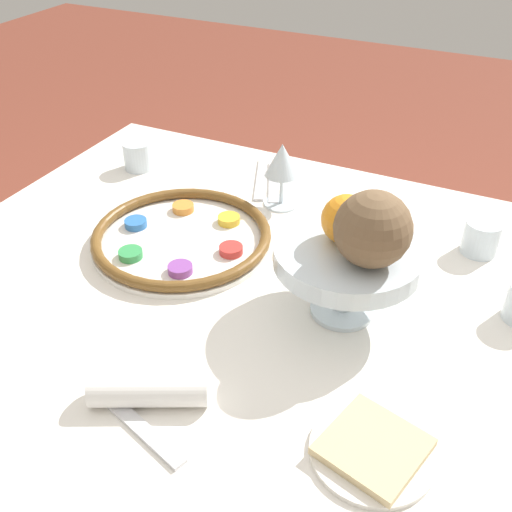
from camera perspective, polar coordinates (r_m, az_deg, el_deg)
dining_table at (r=1.24m, az=1.68°, el=-16.81°), size 1.29×0.99×0.71m
seder_plate at (r=1.12m, az=-7.07°, el=1.82°), size 0.33×0.33×0.03m
wine_glass at (r=1.19m, az=2.50°, el=8.88°), size 0.07×0.07×0.13m
fruit_stand at (r=0.91m, az=8.69°, el=-0.30°), size 0.23×0.23×0.13m
orange_fruit at (r=0.89m, az=8.60°, el=3.46°), size 0.07×0.07×0.07m
coconut at (r=0.84m, az=11.06°, el=2.52°), size 0.11×0.11×0.11m
bread_plate at (r=0.78m, az=11.06°, el=-17.62°), size 0.16×0.16×0.02m
napkin_roll at (r=0.82m, az=-10.16°, el=-12.42°), size 0.16×0.11×0.05m
cup_near at (r=1.15m, az=20.66°, el=1.69°), size 0.07×0.07×0.06m
cup_far at (r=1.39m, az=-11.18°, el=9.38°), size 0.07×0.07×0.06m
fork_left at (r=1.33m, az=0.47°, el=7.34°), size 0.09×0.18×0.01m
fork_right at (r=1.32m, az=1.66°, el=7.08°), size 0.10×0.18×0.01m
spoon at (r=0.81m, az=-11.12°, el=-15.61°), size 0.17×0.07×0.01m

